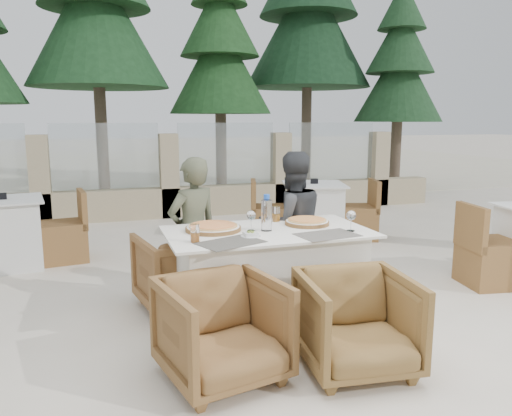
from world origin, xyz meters
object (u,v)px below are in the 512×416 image
object	(u,v)px
pizza_left	(213,227)
beer_glass_left	(195,233)
armchair_near_right	(357,323)
diner_left	(193,234)
armchair_far_right	(290,264)
wine_glass_centre	(251,220)
pizza_right	(307,222)
bg_table_a	(5,234)
water_bottle	(267,213)
olive_dish	(251,234)
beer_glass_right	(276,214)
armchair_near_left	(222,330)
dining_table	(268,277)
diner_right	(291,226)
armchair_far_left	(182,271)
wine_glass_corner	(351,220)
bg_table_b	(314,211)

from	to	relation	value
pizza_left	beer_glass_left	xyz separation A→B (m)	(-0.21, -0.32, 0.04)
armchair_near_right	diner_left	xyz separation A→B (m)	(-0.80, 1.42, 0.34)
armchair_far_right	armchair_near_right	bearing A→B (deg)	77.05
wine_glass_centre	diner_left	distance (m)	0.65
pizza_left	pizza_right	distance (m)	0.80
bg_table_a	water_bottle	bearing A→B (deg)	-53.95
olive_dish	armchair_near_right	xyz separation A→B (m)	(0.49, -0.75, -0.47)
beer_glass_right	diner_left	distance (m)	0.74
pizza_right	armchair_near_left	size ratio (longest dim) A/B	0.51
pizza_left	dining_table	bearing A→B (deg)	-17.94
dining_table	beer_glass_left	world-z (taller)	beer_glass_left
armchair_near_right	diner_right	bearing A→B (deg)	91.95
beer_glass_left	bg_table_a	world-z (taller)	beer_glass_left
diner_left	bg_table_a	world-z (taller)	diner_left
water_bottle	beer_glass_right	size ratio (longest dim) A/B	2.19
armchair_far_left	armchair_near_right	distance (m)	1.72
pizza_right	armchair_near_right	world-z (taller)	pizza_right
wine_glass_centre	bg_table_a	xyz separation A→B (m)	(-2.13, 2.34, -0.48)
beer_glass_left	diner_left	size ratio (longest dim) A/B	0.10
wine_glass_corner	armchair_near_right	bearing A→B (deg)	-114.52
pizza_right	armchair_far_right	distance (m)	0.64
water_bottle	armchair_far_left	xyz separation A→B (m)	(-0.59, 0.55, -0.58)
beer_glass_right	bg_table_a	size ratio (longest dim) A/B	0.08
pizza_right	diner_left	xyz separation A→B (m)	(-0.89, 0.40, -0.13)
dining_table	diner_left	bearing A→B (deg)	134.17
pizza_right	wine_glass_centre	size ratio (longest dim) A/B	2.00
armchair_near_left	bg_table_a	xyz separation A→B (m)	(-1.70, 3.12, 0.05)
wine_glass_corner	diner_left	distance (m)	1.35
dining_table	beer_glass_right	world-z (taller)	beer_glass_right
dining_table	diner_left	size ratio (longest dim) A/B	1.20
armchair_far_left	armchair_near_right	bearing A→B (deg)	110.69
beer_glass_left	diner_right	bearing A→B (deg)	33.91
armchair_near_right	armchair_near_left	bearing A→B (deg)	176.09
wine_glass_corner	beer_glass_left	distance (m)	1.23
beer_glass_right	diner_left	bearing A→B (deg)	163.69
dining_table	pizza_left	bearing A→B (deg)	162.06
diner_left	bg_table_b	world-z (taller)	diner_left
armchair_near_right	bg_table_a	distance (m)	4.16
pizza_left	armchair_far_left	world-z (taller)	pizza_left
armchair_near_right	wine_glass_centre	bearing A→B (deg)	120.91
armchair_far_left	water_bottle	bearing A→B (deg)	125.92
olive_dish	dining_table	bearing A→B (deg)	39.86
dining_table	diner_right	bearing A→B (deg)	50.88
pizza_right	wine_glass_corner	bearing A→B (deg)	-55.52
diner_left	bg_table_b	distance (m)	2.90
water_bottle	bg_table_b	world-z (taller)	water_bottle
wine_glass_centre	armchair_near_right	world-z (taller)	wine_glass_centre
wine_glass_corner	armchair_near_right	xyz separation A→B (m)	(-0.31, -0.69, -0.54)
beer_glass_right	water_bottle	bearing A→B (deg)	-122.17
wine_glass_centre	armchair_far_left	bearing A→B (deg)	131.68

